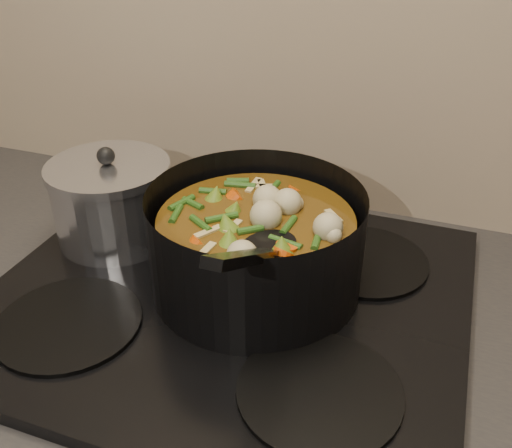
% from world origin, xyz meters
% --- Properties ---
extents(stovetop, '(0.62, 0.54, 0.03)m').
position_xyz_m(stovetop, '(0.00, 1.93, 0.92)').
color(stovetop, black).
rests_on(stovetop, counter).
extents(stockpot, '(0.32, 0.40, 0.21)m').
position_xyz_m(stockpot, '(0.03, 1.96, 0.99)').
color(stockpot, black).
rests_on(stockpot, stovetop).
extents(saucepan, '(0.18, 0.18, 0.15)m').
position_xyz_m(saucepan, '(-0.21, 2.00, 0.99)').
color(saucepan, silver).
rests_on(saucepan, stovetop).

